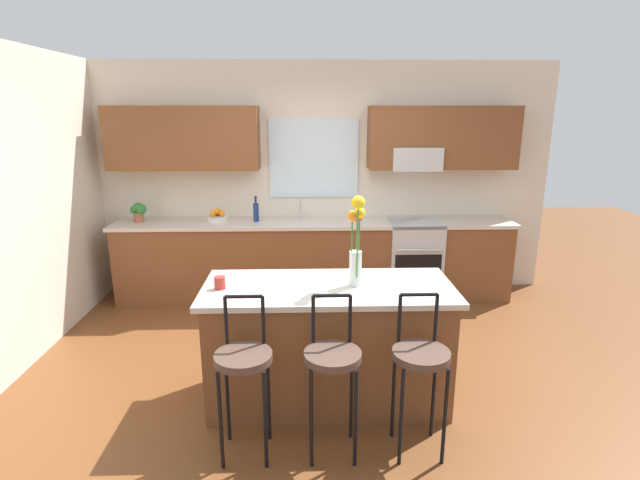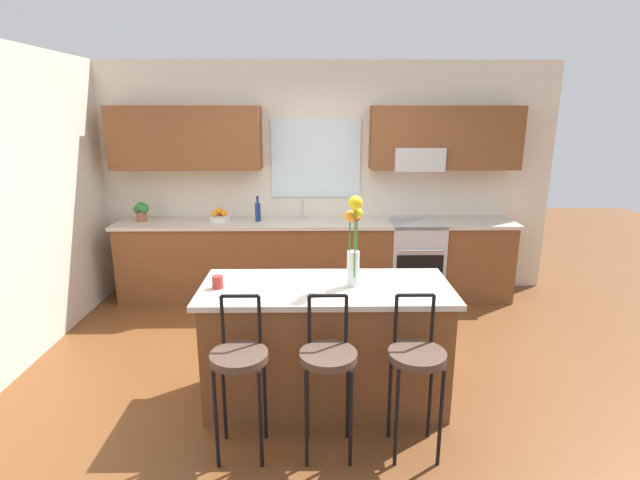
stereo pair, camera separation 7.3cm
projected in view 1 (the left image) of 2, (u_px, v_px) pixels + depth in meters
The scene contains 15 objects.
ground_plane at pixel (318, 369), 4.17m from camera, with size 14.00×14.00×0.00m, color brown.
wall_left at pixel (10, 210), 4.04m from camera, with size 0.12×4.60×2.70m, color beige.
back_wall_assembly at pixel (316, 167), 5.70m from camera, with size 5.60×0.50×2.70m.
counter_run at pixel (314, 259), 5.69m from camera, with size 4.56×0.64×0.92m.
sink_faucet at pixel (300, 207), 5.67m from camera, with size 0.02×0.13×0.23m.
oven_range at pixel (412, 259), 5.70m from camera, with size 0.60×0.64×0.92m.
kitchen_island at pixel (328, 343), 3.64m from camera, with size 1.82×0.77×0.92m.
bar_stool_near at pixel (244, 364), 3.00m from camera, with size 0.36×0.36×1.04m.
bar_stool_middle at pixel (333, 363), 3.01m from camera, with size 0.36×0.36×1.04m.
bar_stool_far at pixel (420, 361), 3.03m from camera, with size 0.36×0.36×1.04m.
flower_vase at pixel (356, 238), 3.42m from camera, with size 0.13×0.18×0.67m.
mug_ceramic at pixel (220, 283), 3.45m from camera, with size 0.08×0.08×0.09m, color #A52D28.
fruit_bowl_oranges at pixel (218, 217), 5.53m from camera, with size 0.24×0.24×0.16m.
bottle_olive_oil at pixel (256, 212), 5.53m from camera, with size 0.06×0.06×0.29m.
potted_plant_small at pixel (139, 211), 5.48m from camera, with size 0.18×0.12×0.23m.
Camera 1 is at (-0.10, -3.74, 2.15)m, focal length 27.24 mm.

